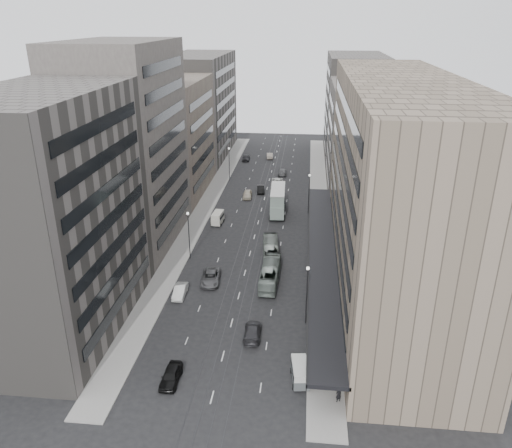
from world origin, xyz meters
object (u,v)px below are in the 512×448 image
at_px(panel_van, 218,218).
at_px(double_decker, 278,200).
at_px(pedestrian, 339,395).
at_px(sedan_1, 180,291).
at_px(bus_near, 270,273).
at_px(sedan_2, 211,277).
at_px(bus_far, 271,251).
at_px(sedan_0, 171,376).
at_px(vw_microbus, 300,372).

bearing_deg(panel_van, double_decker, 35.21).
bearing_deg(pedestrian, sedan_1, -68.56).
distance_m(bus_near, sedan_1, 13.74).
height_order(bus_near, panel_van, bus_near).
height_order(double_decker, pedestrian, double_decker).
relative_size(bus_near, sedan_1, 2.32).
height_order(sedan_1, sedan_2, sedan_2).
height_order(sedan_1, pedestrian, pedestrian).
xyz_separation_m(bus_far, sedan_0, (-8.60, -31.25, -0.67)).
height_order(bus_near, bus_far, bus_near).
height_order(bus_near, sedan_2, bus_near).
bearing_deg(sedan_0, double_decker, 81.27).
xyz_separation_m(sedan_0, pedestrian, (18.21, -1.38, 0.23)).
xyz_separation_m(sedan_0, sedan_2, (0.14, 22.49, 0.02)).
bearing_deg(double_decker, panel_van, -151.05).
xyz_separation_m(bus_near, bus_far, (-0.53, 7.78, -0.01)).
xyz_separation_m(double_decker, sedan_0, (-8.41, -52.06, -2.14)).
bearing_deg(bus_far, pedestrian, 101.12).
relative_size(panel_van, sedan_2, 0.68).
xyz_separation_m(bus_far, double_decker, (-0.20, 20.81, 1.47)).
relative_size(vw_microbus, sedan_0, 0.91).
distance_m(bus_far, double_decker, 20.86).
bearing_deg(panel_van, bus_near, -57.11).
distance_m(bus_near, vw_microbus, 22.45).
height_order(bus_far, sedan_2, bus_far).
bearing_deg(sedan_2, sedan_1, -135.46).
bearing_deg(sedan_2, vw_microbus, -61.79).
xyz_separation_m(bus_near, double_decker, (-0.72, 28.59, 1.46)).
relative_size(sedan_0, sedan_2, 0.80).
height_order(bus_near, sedan_0, bus_near).
height_order(bus_far, panel_van, bus_far).
bearing_deg(bus_near, vw_microbus, 104.30).
bearing_deg(panel_van, sedan_1, -87.19).
height_order(bus_far, sedan_0, bus_far).
xyz_separation_m(vw_microbus, pedestrian, (4.08, -2.98, -0.20)).
height_order(vw_microbus, sedan_1, vw_microbus).
xyz_separation_m(bus_far, pedestrian, (9.61, -32.64, -0.44)).
bearing_deg(sedan_2, double_decker, 68.80).
bearing_deg(sedan_1, pedestrian, -44.08).
distance_m(double_decker, sedan_2, 30.78).
height_order(sedan_0, pedestrian, pedestrian).
xyz_separation_m(sedan_2, pedestrian, (18.07, -23.88, 0.21)).
distance_m(vw_microbus, pedestrian, 5.06).
bearing_deg(sedan_0, sedan_1, 101.38).
xyz_separation_m(vw_microbus, sedan_2, (-13.99, 20.90, -0.40)).
distance_m(double_decker, sedan_0, 52.78).
relative_size(bus_far, panel_van, 2.65).
bearing_deg(sedan_0, vw_microbus, 6.89).
relative_size(sedan_0, sedan_1, 1.02).
xyz_separation_m(bus_far, panel_van, (-11.40, 14.10, -0.13)).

